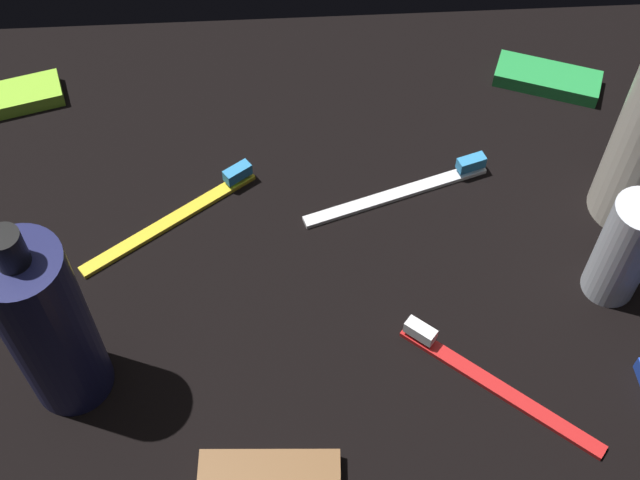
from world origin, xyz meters
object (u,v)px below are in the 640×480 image
toothbrush_white (408,188)px  snack_bar_brown (269,479)px  snack_bar_lime (9,99)px  lotion_bottle (48,326)px  toothbrush_red (488,379)px  toothbrush_yellow (180,213)px  deodorant_stick (625,250)px  snack_bar_green (547,79)px

toothbrush_white → snack_bar_brown: bearing=-116.5°
snack_bar_lime → snack_bar_brown: (24.94, -40.27, 0.00)cm
lotion_bottle → snack_bar_brown: size_ratio=1.89×
toothbrush_white → toothbrush_red: (4.04, -19.55, 0.00)cm
lotion_bottle → toothbrush_yellow: lotion_bottle is taller
toothbrush_yellow → lotion_bottle: bearing=-116.1°
lotion_bottle → deodorant_stick: lotion_bottle is taller
deodorant_stick → toothbrush_white: (-15.84, 11.14, -4.78)cm
lotion_bottle → snack_bar_green: size_ratio=1.89×
deodorant_stick → snack_bar_brown: deodorant_stick is taller
snack_bar_brown → toothbrush_white: bearing=66.7°
snack_bar_brown → toothbrush_yellow: bearing=109.7°
deodorant_stick → snack_bar_green: deodorant_stick is taller
deodorant_stick → snack_bar_lime: bearing=155.5°
toothbrush_white → toothbrush_red: 19.97cm
deodorant_stick → toothbrush_yellow: bearing=165.4°
deodorant_stick → toothbrush_white: size_ratio=0.62×
snack_bar_green → snack_bar_brown: 49.44cm
toothbrush_white → snack_bar_lime: size_ratio=1.68×
toothbrush_red → snack_bar_green: size_ratio=1.40×
snack_bar_lime → toothbrush_yellow: bearing=-56.2°
toothbrush_red → snack_bar_lime: (-42.30, 33.12, 0.14)cm
deodorant_stick → snack_bar_brown: 33.38cm
lotion_bottle → snack_bar_brown: lotion_bottle is taller
toothbrush_white → toothbrush_yellow: bearing=-175.5°
toothbrush_white → toothbrush_red: same height
deodorant_stick → snack_bar_brown: size_ratio=1.04×
toothbrush_white → snack_bar_lime: toothbrush_white is taller
lotion_bottle → snack_bar_lime: bearing=107.4°
lotion_bottle → toothbrush_yellow: bearing=63.9°
deodorant_stick → toothbrush_red: (-11.80, -8.41, -4.78)cm
toothbrush_white → snack_bar_brown: toothbrush_white is taller
snack_bar_lime → snack_bar_brown: bearing=-73.5°
snack_bar_lime → snack_bar_green: (54.04, -0.31, 0.00)cm
lotion_bottle → deodorant_stick: (44.39, 6.37, -3.23)cm
toothbrush_red → toothbrush_white: bearing=101.7°
toothbrush_red → snack_bar_lime: size_ratio=1.40×
toothbrush_red → snack_bar_brown: toothbrush_red is taller
toothbrush_red → snack_bar_lime: bearing=141.9°
lotion_bottle → snack_bar_brown: bearing=-31.1°
toothbrush_yellow → snack_bar_lime: 23.18cm
toothbrush_red → lotion_bottle: bearing=176.4°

